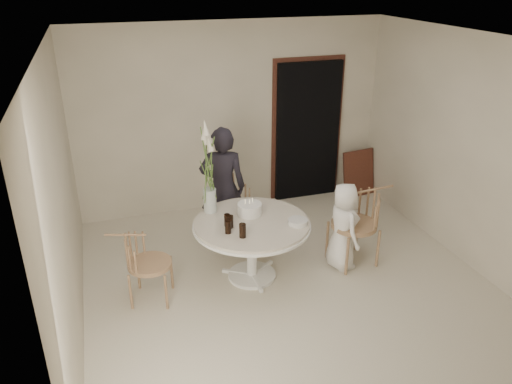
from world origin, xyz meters
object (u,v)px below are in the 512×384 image
object	(u,v)px
chair_far	(234,202)
flower_vase	(209,174)
boy	(343,226)
girl	(223,187)
table	(252,230)
chair_right	(364,215)
birthday_cake	(250,209)
chair_left	(138,257)

from	to	relation	value
chair_far	flower_vase	size ratio (longest dim) A/B	0.73
boy	girl	bearing A→B (deg)	48.28
table	chair_right	world-z (taller)	chair_right
girl	flower_vase	world-z (taller)	flower_vase
boy	birthday_cake	bearing A→B (deg)	72.43
table	flower_vase	distance (m)	0.80
flower_vase	girl	bearing A→B (deg)	60.06
chair_far	boy	size ratio (longest dim) A/B	0.75
girl	boy	world-z (taller)	girl
chair_right	table	bearing A→B (deg)	-98.30
chair_far	chair_left	xyz separation A→B (m)	(-1.33, -1.00, 0.00)
chair_right	chair_left	distance (m)	2.67
table	flower_vase	bearing A→B (deg)	134.04
chair_left	chair_right	bearing A→B (deg)	-72.42
chair_far	chair_left	distance (m)	1.67
chair_left	boy	bearing A→B (deg)	-73.80
flower_vase	birthday_cake	bearing A→B (deg)	-27.53
girl	birthday_cake	bearing A→B (deg)	115.60
birthday_cake	flower_vase	world-z (taller)	flower_vase
chair_far	birthday_cake	bearing A→B (deg)	-78.18
table	chair_right	xyz separation A→B (m)	(1.40, -0.05, 0.00)
table	flower_vase	xyz separation A→B (m)	(-0.38, 0.40, 0.58)
girl	birthday_cake	world-z (taller)	girl
chair_left	flower_vase	xyz separation A→B (m)	(0.89, 0.43, 0.67)
chair_far	boy	world-z (taller)	boy
table	boy	xyz separation A→B (m)	(1.10, -0.10, -0.08)
boy	flower_vase	size ratio (longest dim) A/B	0.97
chair_right	chair_left	xyz separation A→B (m)	(-2.67, 0.02, -0.09)
girl	birthday_cake	xyz separation A→B (m)	(0.14, -0.69, 0.00)
chair_right	flower_vase	bearing A→B (deg)	-110.31
table	flower_vase	world-z (taller)	flower_vase
girl	chair_left	bearing A→B (deg)	52.21
chair_far	chair_right	distance (m)	1.68
birthday_cake	flower_vase	xyz separation A→B (m)	(-0.41, 0.22, 0.40)
girl	table	bearing A→B (deg)	111.30
chair_left	flower_vase	distance (m)	1.19
table	girl	bearing A→B (deg)	96.97
chair_right	girl	distance (m)	1.77
chair_right	girl	xyz separation A→B (m)	(-1.50, 0.92, 0.18)
chair_far	girl	world-z (taller)	girl
boy	birthday_cake	world-z (taller)	boy
table	birthday_cake	distance (m)	0.26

